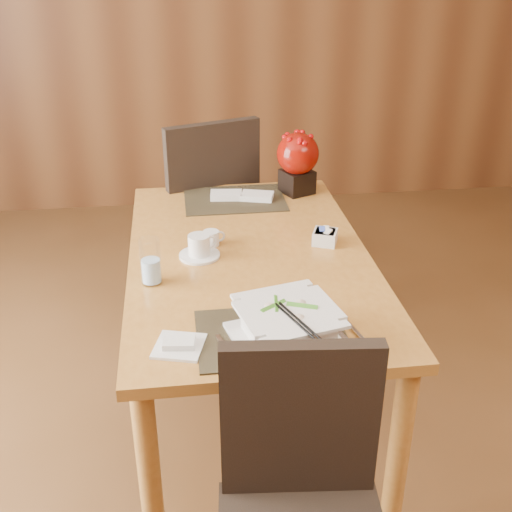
{
  "coord_description": "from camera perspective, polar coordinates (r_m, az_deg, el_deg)",
  "views": [
    {
      "loc": [
        -0.26,
        -1.54,
        1.84
      ],
      "look_at": [
        -0.01,
        0.35,
        0.87
      ],
      "focal_mm": 45.0,
      "sensor_mm": 36.0,
      "label": 1
    }
  ],
  "objects": [
    {
      "name": "dining_table",
      "position": [
        2.46,
        -0.59,
        -1.86
      ],
      "size": [
        0.9,
        1.5,
        0.75
      ],
      "color": "#B37731",
      "rests_on": "ground"
    },
    {
      "name": "water_glass",
      "position": [
        2.22,
        -9.36,
        -0.48
      ],
      "size": [
        0.08,
        0.08,
        0.17
      ],
      "primitive_type": "cylinder",
      "rotation": [
        0.0,
        0.0,
        -0.15
      ],
      "color": "white",
      "rests_on": "dining_table"
    },
    {
      "name": "sugar_caddy",
      "position": [
        2.51,
        6.15,
        1.68
      ],
      "size": [
        0.12,
        0.12,
        0.05
      ],
      "primitive_type": "cube",
      "rotation": [
        0.0,
        0.0,
        -0.38
      ],
      "color": "silver",
      "rests_on": "dining_table"
    },
    {
      "name": "bread_plate",
      "position": [
        1.91,
        -6.84,
        -7.96
      ],
      "size": [
        0.17,
        0.17,
        0.01
      ],
      "primitive_type": "cube",
      "rotation": [
        0.0,
        0.0,
        -0.28
      ],
      "color": "silver",
      "rests_on": "dining_table"
    },
    {
      "name": "far_chair",
      "position": [
        3.27,
        -4.57,
        4.48
      ],
      "size": [
        0.62,
        0.62,
        1.05
      ],
      "rotation": [
        0.0,
        0.0,
        3.47
      ],
      "color": "black",
      "rests_on": "ground"
    },
    {
      "name": "near_chair",
      "position": [
        1.77,
        4.12,
        -20.94
      ],
      "size": [
        0.48,
        0.48,
        0.94
      ],
      "rotation": [
        0.0,
        0.0,
        -0.1
      ],
      "color": "black",
      "rests_on": "ground"
    },
    {
      "name": "soup_setting",
      "position": [
        1.88,
        2.85,
        -6.31
      ],
      "size": [
        0.36,
        0.36,
        0.12
      ],
      "rotation": [
        0.0,
        0.0,
        0.23
      ],
      "color": "silver",
      "rests_on": "dining_table"
    },
    {
      "name": "placemat_far",
      "position": [
        2.91,
        -1.91,
        5.06
      ],
      "size": [
        0.45,
        0.33,
        0.01
      ],
      "primitive_type": "cube",
      "color": "black",
      "rests_on": "dining_table"
    },
    {
      "name": "creamer_jug",
      "position": [
        2.48,
        -4.01,
        1.6
      ],
      "size": [
        0.09,
        0.09,
        0.06
      ],
      "primitive_type": null,
      "rotation": [
        0.0,
        0.0,
        0.19
      ],
      "color": "silver",
      "rests_on": "dining_table"
    },
    {
      "name": "napkins_far",
      "position": [
        2.91,
        -1.08,
        5.38
      ],
      "size": [
        0.3,
        0.16,
        0.03
      ],
      "primitive_type": null,
      "rotation": [
        0.0,
        0.0,
        -0.21
      ],
      "color": "silver",
      "rests_on": "dining_table"
    },
    {
      "name": "back_wall",
      "position": [
        4.57,
        -4.56,
        21.4
      ],
      "size": [
        5.0,
        0.02,
        2.8
      ],
      "primitive_type": "cube",
      "color": "brown",
      "rests_on": "ground"
    },
    {
      "name": "berry_decor",
      "position": [
        2.95,
        3.72,
        8.58
      ],
      "size": [
        0.19,
        0.19,
        0.28
      ],
      "rotation": [
        0.0,
        0.0,
        0.42
      ],
      "color": "black",
      "rests_on": "dining_table"
    },
    {
      "name": "coffee_cup",
      "position": [
        2.39,
        -5.07,
        0.75
      ],
      "size": [
        0.15,
        0.15,
        0.09
      ],
      "rotation": [
        0.0,
        0.0,
        0.25
      ],
      "color": "silver",
      "rests_on": "dining_table"
    },
    {
      "name": "placemat_near",
      "position": [
        1.95,
        1.38,
        -7.06
      ],
      "size": [
        0.45,
        0.33,
        0.01
      ],
      "primitive_type": "cube",
      "color": "black",
      "rests_on": "dining_table"
    }
  ]
}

